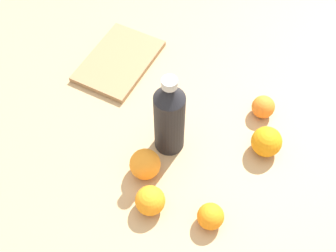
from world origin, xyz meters
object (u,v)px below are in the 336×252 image
object	(u,v)px
orange_4	(150,201)
cutting_board	(119,61)
water_bottle	(168,116)
orange_2	(145,164)
orange_0	(211,216)
orange_3	(263,107)
orange_1	(266,142)

from	to	relation	value
orange_4	cutting_board	world-z (taller)	orange_4
water_bottle	orange_2	size ratio (longest dim) A/B	3.28
water_bottle	orange_0	xyz separation A→B (m)	(-0.17, -0.18, -0.09)
orange_3	cutting_board	distance (m)	0.46
orange_1	orange_2	distance (m)	0.32
orange_3	orange_4	world-z (taller)	orange_4
orange_0	orange_4	size ratio (longest dim) A/B	0.88
orange_0	cutting_board	world-z (taller)	orange_0
water_bottle	orange_3	distance (m)	0.30
water_bottle	cutting_board	world-z (taller)	water_bottle
water_bottle	orange_0	size ratio (longest dim) A/B	4.04
cutting_board	orange_1	bearing A→B (deg)	-100.00
orange_0	orange_4	world-z (taller)	orange_4
orange_2	orange_3	xyz separation A→B (m)	(0.30, -0.22, -0.01)
water_bottle	orange_2	bearing A→B (deg)	111.27
orange_0	orange_2	xyz separation A→B (m)	(0.06, 0.20, 0.01)
orange_0	orange_3	bearing A→B (deg)	-3.20
orange_0	cutting_board	xyz separation A→B (m)	(0.37, 0.44, -0.02)
orange_1	orange_4	distance (m)	0.34
orange_1	orange_4	bearing A→B (deg)	142.55
water_bottle	orange_4	distance (m)	0.21
orange_0	orange_3	distance (m)	0.36
orange_0	orange_4	xyz separation A→B (m)	(-0.02, 0.15, 0.00)
orange_0	orange_1	bearing A→B (deg)	-13.82
orange_0	orange_3	size ratio (longest dim) A/B	1.01
orange_2	cutting_board	bearing A→B (deg)	37.24
orange_1	cutting_board	world-z (taller)	orange_1
orange_1	orange_2	xyz separation A→B (m)	(-0.19, 0.26, -0.00)
orange_3	orange_2	bearing A→B (deg)	143.75
orange_0	orange_1	distance (m)	0.26
orange_2	orange_4	distance (m)	0.10
orange_1	cutting_board	xyz separation A→B (m)	(0.12, 0.50, -0.03)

